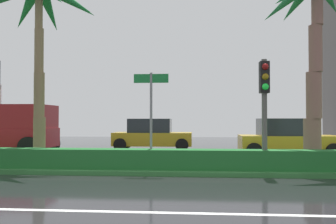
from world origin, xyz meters
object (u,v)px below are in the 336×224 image
palm_tree_centre_left (317,10)px  car_in_traffic_second (287,138)px  car_in_traffic_leading (152,135)px  palm_tree_mid_left (38,5)px  traffic_signal_median_right (264,93)px  street_name_sign (151,107)px

palm_tree_centre_left → car_in_traffic_second: 6.18m
car_in_traffic_second → car_in_traffic_leading: bearing=153.7°
palm_tree_centre_left → car_in_traffic_second: palm_tree_centre_left is taller
palm_tree_mid_left → car_in_traffic_leading: (3.27, 7.20, -4.99)m
car_in_traffic_leading → car_in_traffic_second: 7.28m
palm_tree_mid_left → traffic_signal_median_right: (7.79, -1.41, -3.35)m
palm_tree_mid_left → palm_tree_centre_left: size_ratio=1.03×
palm_tree_mid_left → street_name_sign: size_ratio=2.33×
street_name_sign → car_in_traffic_second: (5.48, 5.24, -1.25)m
palm_tree_centre_left → street_name_sign: palm_tree_centre_left is taller
street_name_sign → palm_tree_centre_left: bearing=10.6°
traffic_signal_median_right → palm_tree_centre_left: bearing=30.7°
palm_tree_centre_left → street_name_sign: bearing=-169.4°
car_in_traffic_leading → traffic_signal_median_right: bearing=-62.3°
palm_tree_centre_left → car_in_traffic_leading: palm_tree_centre_left is taller
traffic_signal_median_right → car_in_traffic_second: (1.99, 5.39, -1.64)m
palm_tree_centre_left → traffic_signal_median_right: size_ratio=2.02×
palm_tree_mid_left → palm_tree_centre_left: bearing=-1.4°
palm_tree_mid_left → street_name_sign: bearing=-16.4°
palm_tree_centre_left → palm_tree_mid_left: bearing=178.6°
traffic_signal_median_right → palm_tree_mid_left: bearing=169.8°
traffic_signal_median_right → street_name_sign: (-3.49, 0.14, -0.38)m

